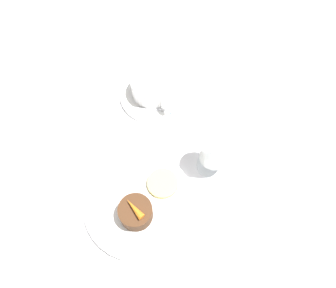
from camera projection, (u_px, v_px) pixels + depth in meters
ground_plane at (149, 194)px, 0.68m from camera, size 3.00×3.00×0.00m
dinner_plate at (140, 204)px, 0.66m from camera, size 0.22×0.22×0.01m
saucer at (153, 95)px, 0.78m from camera, size 0.16×0.16×0.01m
coffee_cup at (152, 86)px, 0.76m from camera, size 0.12×0.10×0.05m
spoon at (160, 110)px, 0.76m from camera, size 0.06×0.09×0.00m
wine_glass at (216, 151)px, 0.64m from camera, size 0.06×0.06×0.12m
fork at (179, 287)px, 0.59m from camera, size 0.03×0.18×0.01m
dessert_cake at (136, 212)px, 0.62m from camera, size 0.07×0.07×0.04m
carrot_garnish at (134, 208)px, 0.60m from camera, size 0.05×0.02×0.01m
pineapple_slice at (163, 183)px, 0.67m from camera, size 0.06×0.06×0.01m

